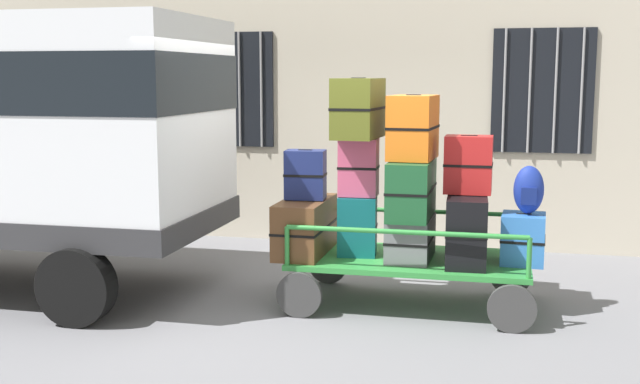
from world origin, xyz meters
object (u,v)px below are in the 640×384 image
at_px(luggage_cart, 411,266).
at_px(suitcase_midleft_top, 358,108).
at_px(suitcase_left_bottom, 305,226).
at_px(suitcase_center_bottom, 411,238).
at_px(suitcase_center_top, 413,127).
at_px(suitcase_midleft_bottom, 357,226).
at_px(suitcase_midleft_middle, 359,167).
at_px(suitcase_right_bottom, 523,239).
at_px(suitcase_midright_middle, 468,164).
at_px(suitcase_center_middle, 412,189).
at_px(backpack, 529,190).
at_px(suitcase_left_middle, 305,175).
at_px(suitcase_midright_bottom, 467,227).

xyz_separation_m(luggage_cart, suitcase_midleft_top, (-0.51, -0.02, 1.49)).
relative_size(luggage_cart, suitcase_left_bottom, 2.32).
bearing_deg(suitcase_center_bottom, suitcase_center_top, 90.00).
bearing_deg(luggage_cart, suitcase_center_bottom, -90.00).
bearing_deg(suitcase_midleft_bottom, suitcase_midleft_middle, 90.00).
bearing_deg(suitcase_center_top, suitcase_right_bottom, -0.22).
relative_size(suitcase_midright_middle, suitcase_right_bottom, 1.16).
relative_size(suitcase_left_bottom, suitcase_center_middle, 1.12).
xyz_separation_m(suitcase_right_bottom, backpack, (0.03, -0.01, 0.45)).
bearing_deg(suitcase_midleft_middle, backpack, -0.73).
distance_m(suitcase_center_bottom, backpack, 1.17).
bearing_deg(suitcase_midright_middle, suitcase_left_middle, -178.01).
height_order(suitcase_midleft_top, suitcase_midright_middle, suitcase_midleft_top).
height_order(suitcase_left_bottom, suitcase_midleft_top, suitcase_midleft_top).
relative_size(suitcase_center_bottom, backpack, 1.63).
height_order(suitcase_left_middle, suitcase_midleft_bottom, suitcase_left_middle).
xyz_separation_m(suitcase_left_bottom, suitcase_midright_bottom, (1.54, 0.07, 0.05)).
relative_size(suitcase_left_bottom, suitcase_midleft_bottom, 1.72).
distance_m(suitcase_midleft_bottom, backpack, 1.63).
distance_m(suitcase_midleft_bottom, suitcase_midleft_top, 1.13).
relative_size(luggage_cart, backpack, 5.23).
distance_m(suitcase_center_top, suitcase_midright_bottom, 1.06).
relative_size(suitcase_midleft_middle, suitcase_midleft_top, 0.77).
bearing_deg(suitcase_center_middle, luggage_cart, 90.00).
distance_m(luggage_cart, suitcase_right_bottom, 1.08).
distance_m(suitcase_left_middle, suitcase_center_middle, 1.03).
distance_m(luggage_cart, suitcase_midright_bottom, 0.65).
distance_m(suitcase_center_bottom, suitcase_center_top, 1.04).
bearing_deg(suitcase_center_bottom, suitcase_center_middle, 90.00).
bearing_deg(suitcase_midright_middle, luggage_cart, -176.14).
distance_m(luggage_cart, suitcase_left_bottom, 1.09).
bearing_deg(suitcase_midleft_middle, luggage_cart, -2.42).
xyz_separation_m(suitcase_midleft_bottom, suitcase_center_top, (0.51, 0.03, 0.95)).
height_order(suitcase_midright_middle, suitcase_right_bottom, suitcase_midright_middle).
bearing_deg(suitcase_midright_bottom, suitcase_midleft_bottom, -176.98).
relative_size(suitcase_midleft_bottom, suitcase_midright_bottom, 0.55).
xyz_separation_m(suitcase_center_top, backpack, (1.06, -0.01, -0.55)).
xyz_separation_m(suitcase_midleft_bottom, suitcase_center_bottom, (0.51, -0.01, -0.09)).
relative_size(suitcase_midleft_top, suitcase_right_bottom, 1.55).
relative_size(luggage_cart, suitcase_center_bottom, 3.21).
xyz_separation_m(luggage_cart, suitcase_center_bottom, (0.00, -0.04, 0.28)).
bearing_deg(suitcase_center_middle, suitcase_center_bottom, -90.00).
distance_m(suitcase_left_bottom, suitcase_midright_middle, 1.67).
relative_size(suitcase_center_bottom, suitcase_midright_middle, 1.33).
relative_size(suitcase_left_middle, suitcase_center_bottom, 0.67).
relative_size(suitcase_midright_bottom, suitcase_right_bottom, 2.26).
xyz_separation_m(suitcase_midright_bottom, suitcase_right_bottom, (0.51, -0.02, -0.08)).
xyz_separation_m(suitcase_center_middle, suitcase_midright_bottom, (0.51, 0.06, -0.35)).
relative_size(luggage_cart, suitcase_midright_bottom, 2.19).
distance_m(suitcase_center_bottom, suitcase_center_middle, 0.47).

